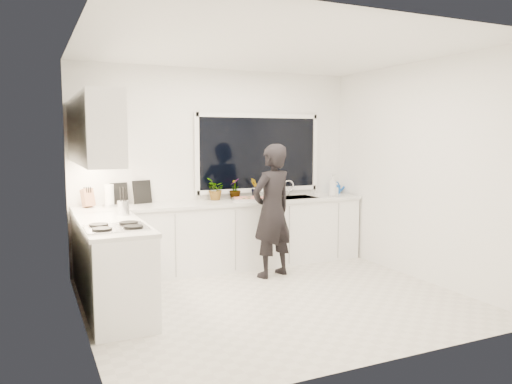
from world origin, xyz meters
name	(u,v)px	position (x,y,z in m)	size (l,w,h in m)	color
floor	(275,300)	(0.00, 0.00, -0.01)	(4.00, 3.50, 0.02)	beige
wall_back	(219,168)	(0.00, 1.76, 1.35)	(4.00, 0.02, 2.70)	white
wall_left	(78,184)	(-2.01, 0.00, 1.35)	(0.02, 3.50, 2.70)	white
wall_right	(420,172)	(2.01, 0.00, 1.35)	(0.02, 3.50, 2.70)	white
ceiling	(276,47)	(0.00, 0.00, 2.71)	(4.00, 3.50, 0.02)	white
window	(259,153)	(0.60, 1.73, 1.55)	(1.80, 0.02, 1.00)	black
base_cabinets_back	(227,236)	(0.00, 1.45, 0.44)	(3.92, 0.58, 0.88)	white
base_cabinets_left	(114,269)	(-1.67, 0.35, 0.44)	(0.58, 1.60, 0.88)	white
countertop_back	(227,203)	(0.00, 1.44, 0.90)	(3.94, 0.62, 0.04)	silver
countertop_left	(112,224)	(-1.67, 0.35, 0.90)	(0.62, 1.60, 0.04)	silver
upper_cabinets	(92,130)	(-1.79, 0.70, 1.85)	(0.34, 2.10, 0.70)	white
sink	(295,201)	(1.05, 1.45, 0.87)	(0.58, 0.42, 0.14)	silver
faucet	(288,188)	(1.05, 1.65, 1.03)	(0.03, 0.03, 0.22)	silver
stovetop	(116,227)	(-1.69, 0.00, 0.94)	(0.56, 0.48, 0.03)	black
person	(272,211)	(0.37, 0.83, 0.85)	(0.62, 0.41, 1.69)	black
pizza_tray	(250,199)	(0.32, 1.42, 0.94)	(0.47, 0.35, 0.03)	silver
pizza	(250,198)	(0.32, 1.42, 0.95)	(0.43, 0.31, 0.01)	#B1171F
watering_can	(336,189)	(1.85, 1.61, 0.98)	(0.14, 0.14, 0.13)	#124FB1
paper_towel_roll	(109,196)	(-1.52, 1.55, 1.05)	(0.11, 0.11, 0.26)	white
knife_block	(88,198)	(-1.77, 1.59, 1.03)	(0.13, 0.10, 0.22)	#A3814C
utensil_crock	(123,208)	(-1.48, 0.80, 1.00)	(0.13, 0.13, 0.16)	silver
picture_frame_large	(119,194)	(-1.37, 1.69, 1.06)	(0.22, 0.02, 0.28)	black
picture_frame_small	(142,192)	(-1.08, 1.69, 1.07)	(0.25, 0.02, 0.30)	black
herb_plants	(227,189)	(0.06, 1.61, 1.07)	(0.84, 0.32, 0.31)	#26662D
soap_bottles	(333,186)	(1.59, 1.30, 1.07)	(0.14, 0.13, 0.32)	#D8BF66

